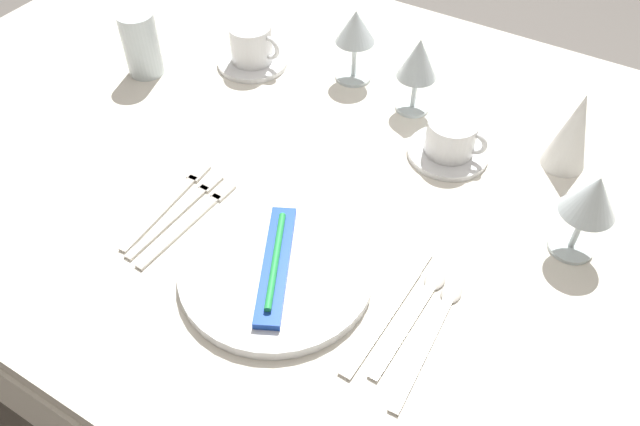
{
  "coord_description": "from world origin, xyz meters",
  "views": [
    {
      "loc": [
        0.36,
        -0.69,
        1.45
      ],
      "look_at": [
        0.02,
        -0.13,
        0.76
      ],
      "focal_mm": 35.22,
      "sensor_mm": 36.0,
      "label": 1
    }
  ],
  "objects_px": {
    "coffee_cup_right": "(252,44)",
    "drink_tumbler": "(142,48)",
    "fork_salad": "(171,201)",
    "fork_inner": "(180,210)",
    "dinner_knife": "(387,313)",
    "napkin_folded": "(574,131)",
    "coffee_cup_left": "(452,137)",
    "dinner_plate": "(277,271)",
    "spoon_dessert": "(435,327)",
    "toothbrush_package": "(276,263)",
    "wine_glass_left": "(418,62)",
    "wine_glass_centre": "(592,199)",
    "wine_glass_right": "(355,31)",
    "spoon_soup": "(417,308)",
    "fork_outer": "(192,220)"
  },
  "relations": [
    {
      "from": "fork_outer",
      "to": "wine_glass_centre",
      "type": "distance_m",
      "value": 0.58
    },
    {
      "from": "wine_glass_left",
      "to": "napkin_folded",
      "type": "height_order",
      "value": "wine_glass_left"
    },
    {
      "from": "spoon_soup",
      "to": "coffee_cup_right",
      "type": "relative_size",
      "value": 1.89
    },
    {
      "from": "coffee_cup_right",
      "to": "fork_salad",
      "type": "bearing_deg",
      "value": -73.79
    },
    {
      "from": "toothbrush_package",
      "to": "wine_glass_right",
      "type": "height_order",
      "value": "wine_glass_right"
    },
    {
      "from": "toothbrush_package",
      "to": "spoon_dessert",
      "type": "bearing_deg",
      "value": 8.47
    },
    {
      "from": "coffee_cup_left",
      "to": "napkin_folded",
      "type": "height_order",
      "value": "napkin_folded"
    },
    {
      "from": "toothbrush_package",
      "to": "fork_inner",
      "type": "distance_m",
      "value": 0.2
    },
    {
      "from": "dinner_knife",
      "to": "coffee_cup_left",
      "type": "xyz_separation_m",
      "value": [
        -0.06,
        0.35,
        0.04
      ]
    },
    {
      "from": "spoon_soup",
      "to": "wine_glass_left",
      "type": "relative_size",
      "value": 1.41
    },
    {
      "from": "wine_glass_centre",
      "to": "fork_outer",
      "type": "bearing_deg",
      "value": -154.47
    },
    {
      "from": "fork_outer",
      "to": "fork_inner",
      "type": "height_order",
      "value": "same"
    },
    {
      "from": "coffee_cup_left",
      "to": "napkin_folded",
      "type": "xyz_separation_m",
      "value": [
        0.17,
        0.08,
        0.03
      ]
    },
    {
      "from": "spoon_soup",
      "to": "spoon_dessert",
      "type": "relative_size",
      "value": 0.92
    },
    {
      "from": "toothbrush_package",
      "to": "coffee_cup_left",
      "type": "bearing_deg",
      "value": 73.64
    },
    {
      "from": "spoon_dessert",
      "to": "napkin_folded",
      "type": "xyz_separation_m",
      "value": [
        0.05,
        0.41,
        0.07
      ]
    },
    {
      "from": "coffee_cup_right",
      "to": "drink_tumbler",
      "type": "bearing_deg",
      "value": -141.85
    },
    {
      "from": "dinner_plate",
      "to": "wine_glass_left",
      "type": "relative_size",
      "value": 1.93
    },
    {
      "from": "drink_tumbler",
      "to": "fork_salad",
      "type": "bearing_deg",
      "value": -42.72
    },
    {
      "from": "fork_salad",
      "to": "wine_glass_right",
      "type": "height_order",
      "value": "wine_glass_right"
    },
    {
      "from": "coffee_cup_left",
      "to": "coffee_cup_right",
      "type": "relative_size",
      "value": 0.98
    },
    {
      "from": "fork_outer",
      "to": "wine_glass_right",
      "type": "distance_m",
      "value": 0.48
    },
    {
      "from": "fork_salad",
      "to": "napkin_folded",
      "type": "xyz_separation_m",
      "value": [
        0.51,
        0.41,
        0.07
      ]
    },
    {
      "from": "toothbrush_package",
      "to": "drink_tumbler",
      "type": "height_order",
      "value": "drink_tumbler"
    },
    {
      "from": "coffee_cup_left",
      "to": "wine_glass_left",
      "type": "relative_size",
      "value": 0.73
    },
    {
      "from": "fork_outer",
      "to": "wine_glass_right",
      "type": "relative_size",
      "value": 1.48
    },
    {
      "from": "fork_inner",
      "to": "spoon_soup",
      "type": "xyz_separation_m",
      "value": [
        0.4,
        0.02,
        0.0
      ]
    },
    {
      "from": "coffee_cup_right",
      "to": "wine_glass_centre",
      "type": "relative_size",
      "value": 0.75
    },
    {
      "from": "coffee_cup_left",
      "to": "wine_glass_left",
      "type": "distance_m",
      "value": 0.15
    },
    {
      "from": "wine_glass_centre",
      "to": "drink_tumbler",
      "type": "xyz_separation_m",
      "value": [
        -0.85,
        0.02,
        -0.05
      ]
    },
    {
      "from": "coffee_cup_right",
      "to": "drink_tumbler",
      "type": "xyz_separation_m",
      "value": [
        -0.17,
        -0.13,
        0.01
      ]
    },
    {
      "from": "coffee_cup_left",
      "to": "wine_glass_right",
      "type": "height_order",
      "value": "wine_glass_right"
    },
    {
      "from": "dinner_plate",
      "to": "wine_glass_right",
      "type": "xyz_separation_m",
      "value": [
        -0.14,
        0.48,
        0.09
      ]
    },
    {
      "from": "coffee_cup_right",
      "to": "napkin_folded",
      "type": "bearing_deg",
      "value": 2.35
    },
    {
      "from": "fork_inner",
      "to": "dinner_knife",
      "type": "relative_size",
      "value": 0.88
    },
    {
      "from": "dinner_plate",
      "to": "spoon_dessert",
      "type": "relative_size",
      "value": 1.25
    },
    {
      "from": "coffee_cup_right",
      "to": "drink_tumbler",
      "type": "height_order",
      "value": "drink_tumbler"
    },
    {
      "from": "fork_inner",
      "to": "dinner_knife",
      "type": "bearing_deg",
      "value": -0.59
    },
    {
      "from": "spoon_dessert",
      "to": "coffee_cup_right",
      "type": "bearing_deg",
      "value": 145.78
    },
    {
      "from": "toothbrush_package",
      "to": "wine_glass_left",
      "type": "relative_size",
      "value": 1.41
    },
    {
      "from": "wine_glass_right",
      "to": "napkin_folded",
      "type": "height_order",
      "value": "same"
    },
    {
      "from": "dinner_knife",
      "to": "coffee_cup_right",
      "type": "xyz_separation_m",
      "value": [
        -0.5,
        0.4,
        0.04
      ]
    },
    {
      "from": "wine_glass_right",
      "to": "wine_glass_centre",
      "type": "bearing_deg",
      "value": -23.96
    },
    {
      "from": "spoon_soup",
      "to": "wine_glass_centre",
      "type": "height_order",
      "value": "wine_glass_centre"
    },
    {
      "from": "fork_salad",
      "to": "spoon_soup",
      "type": "bearing_deg",
      "value": 2.36
    },
    {
      "from": "coffee_cup_right",
      "to": "napkin_folded",
      "type": "distance_m",
      "value": 0.62
    },
    {
      "from": "fork_salad",
      "to": "napkin_folded",
      "type": "distance_m",
      "value": 0.66
    },
    {
      "from": "toothbrush_package",
      "to": "spoon_dessert",
      "type": "relative_size",
      "value": 0.92
    },
    {
      "from": "spoon_dessert",
      "to": "drink_tumbler",
      "type": "distance_m",
      "value": 0.78
    },
    {
      "from": "fork_inner",
      "to": "fork_outer",
      "type": "bearing_deg",
      "value": -11.4
    }
  ]
}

